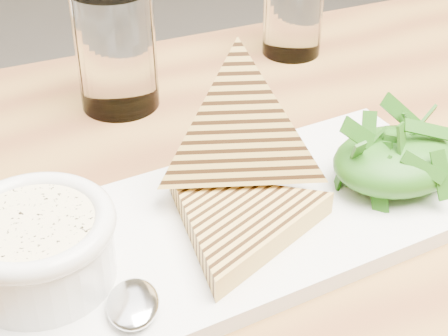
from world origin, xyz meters
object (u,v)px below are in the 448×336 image
object	(u,v)px
soup_bowl	(40,255)
platter	(233,226)
table_top	(304,230)
glass_far	(293,10)
glass_near	(116,50)

from	to	relation	value
soup_bowl	platter	bearing A→B (deg)	4.34
table_top	glass_far	bearing A→B (deg)	66.24
table_top	platter	world-z (taller)	platter
platter	glass_far	distance (m)	0.34
table_top	glass_far	distance (m)	0.32
soup_bowl	glass_far	bearing A→B (deg)	41.20
glass_near	soup_bowl	bearing A→B (deg)	-115.50
table_top	platter	size ratio (longest dim) A/B	2.78
soup_bowl	glass_far	distance (m)	0.45
table_top	glass_near	bearing A→B (deg)	112.45
table_top	soup_bowl	bearing A→B (deg)	-176.07
platter	soup_bowl	size ratio (longest dim) A/B	3.88
platter	glass_near	distance (m)	0.24
platter	glass_far	xyz separation A→B (m)	(0.19, 0.28, 0.04)
table_top	glass_far	xyz separation A→B (m)	(0.12, 0.28, 0.07)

